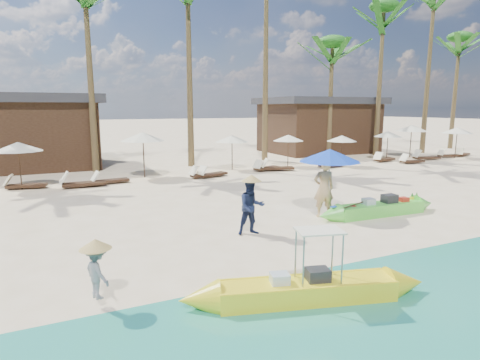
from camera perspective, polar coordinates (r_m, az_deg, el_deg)
name	(u,v)px	position (r m, az deg, el deg)	size (l,w,h in m)	color
ground	(275,236)	(11.32, 5.01, -7.90)	(240.00, 240.00, 0.00)	#FFE6BC
wet_sand_strip	(424,320)	(7.76, 24.71, -17.69)	(240.00, 4.50, 0.01)	tan
green_canoe	(379,208)	(14.11, 19.17, -3.85)	(5.22, 0.83, 0.66)	#58D841
yellow_canoe	(307,290)	(7.73, 9.44, -15.14)	(5.12, 1.71, 1.36)	yellow
tourist	(324,188)	(13.26, 11.82, -1.18)	(0.69, 0.45, 1.89)	tan
vendor_green	(251,207)	(11.20, 1.63, -3.85)	(0.77, 0.60, 1.58)	#161F3D
vendor_yellow	(97,272)	(7.66, -19.65, -12.22)	(0.63, 0.36, 0.98)	gray
blue_umbrella	(330,155)	(13.50, 12.64, 3.43)	(2.03, 2.03, 2.18)	#99999E
resort_parasol_4	(18,147)	(19.74, -29.04, 4.16)	(2.01, 2.01, 2.07)	#392517
lounger_4_left	(23,185)	(20.00, -28.43, -0.58)	(1.77, 0.82, 0.58)	#392517
lounger_4_right	(80,183)	(19.28, -21.74, -0.35)	(1.94, 0.62, 0.66)	#392517
resort_parasol_5	(143,137)	(20.86, -13.65, 6.02)	(2.25, 2.25, 2.32)	#392517
lounger_5_left	(108,180)	(19.75, -18.21, 0.02)	(1.74, 0.73, 0.57)	#392517
resort_parasol_6	(232,139)	(22.90, -1.14, 5.91)	(1.93, 1.93, 1.99)	#392517
lounger_6_left	(204,174)	(20.47, -5.16, 0.84)	(1.71, 0.68, 0.57)	#392517
lounger_6_right	(211,174)	(20.61, -4.15, 0.92)	(1.76, 1.02, 0.57)	#392517
resort_parasol_7	(288,138)	(24.42, 6.89, 5.96)	(1.86, 1.86, 1.92)	#392517
lounger_7_left	(276,167)	(22.74, 5.09, 1.83)	(1.95, 1.09, 0.63)	#392517
lounger_7_right	(265,167)	(22.72, 3.64, 1.81)	(1.83, 1.03, 0.59)	#392517
resort_parasol_8	(342,138)	(25.12, 14.29, 5.75)	(1.82, 1.82, 1.88)	#392517
lounger_8_left	(330,164)	(24.50, 12.70, 2.19)	(1.74, 0.57, 0.59)	#392517
resort_parasol_9	(388,134)	(29.29, 20.32, 6.15)	(1.89, 1.89, 1.95)	#392517
lounger_9_left	(383,159)	(28.13, 19.73, 2.85)	(1.82, 0.88, 0.59)	#392517
lounger_9_right	(411,161)	(27.87, 23.14, 2.55)	(1.72, 0.62, 0.57)	#392517
resort_parasol_10	(412,128)	(31.46, 23.23, 6.79)	(2.24, 2.24, 2.31)	#392517
lounger_10_left	(425,157)	(30.16, 24.82, 3.00)	(1.99, 1.03, 0.65)	#392517
lounger_10_right	(448,155)	(32.44, 27.42, 3.19)	(1.72, 0.69, 0.57)	#392517
resort_parasol_11	(457,130)	(32.31, 28.52, 6.22)	(2.10, 2.10, 2.16)	#392517
lounger_11_left	(462,154)	(33.76, 29.06, 3.28)	(1.72, 0.97, 0.56)	#392517
palm_3	(86,10)	(24.21, -21.07, 21.65)	(2.08, 2.08, 10.52)	brown
palm_4	(188,2)	(25.22, -7.43, 23.76)	(2.08, 2.08, 11.70)	brown
palm_6	(332,57)	(30.22, 12.96, 16.70)	(2.08, 2.08, 8.51)	brown
palm_7	(383,30)	(32.27, 19.64, 19.43)	(2.08, 2.08, 11.08)	brown
palm_8	(433,18)	(35.47, 25.72, 20.09)	(2.08, 2.08, 12.70)	brown
palm_9	(459,53)	(40.02, 28.66, 15.53)	(2.08, 2.08, 9.82)	brown
pavilion_west	(3,131)	(26.96, -30.62, 6.00)	(10.80, 6.60, 4.30)	#392517
pavilion_east	(318,124)	(33.12, 11.05, 7.76)	(8.80, 6.60, 4.30)	#392517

